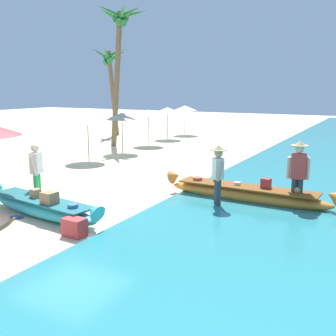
# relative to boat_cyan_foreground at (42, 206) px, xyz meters

# --- Properties ---
(ground_plane) EXTENTS (80.00, 80.00, 0.00)m
(ground_plane) POSITION_rel_boat_cyan_foreground_xyz_m (0.06, 0.90, -0.25)
(ground_plane) COLOR beige
(boat_cyan_foreground) EXTENTS (4.05, 1.18, 0.70)m
(boat_cyan_foreground) POSITION_rel_boat_cyan_foreground_xyz_m (0.00, 0.00, 0.00)
(boat_cyan_foreground) COLOR #33B2BC
(boat_cyan_foreground) RESTS_ON ground
(boat_orange_midground) EXTENTS (4.82, 0.87, 0.73)m
(boat_orange_midground) POSITION_rel_boat_cyan_foreground_xyz_m (3.96, 3.48, 0.01)
(boat_orange_midground) COLOR orange
(boat_orange_midground) RESTS_ON ground
(person_vendor_hatted) EXTENTS (0.48, 0.55, 1.66)m
(person_vendor_hatted) POSITION_rel_boat_cyan_foreground_xyz_m (3.48, 2.62, 0.71)
(person_vendor_hatted) COLOR #333842
(person_vendor_hatted) RESTS_ON ground
(person_tourist_customer) EXTENTS (0.39, 0.58, 1.63)m
(person_tourist_customer) POSITION_rel_boat_cyan_foreground_xyz_m (-0.89, 0.74, 0.67)
(person_tourist_customer) COLOR green
(person_tourist_customer) RESTS_ON ground
(person_vendor_assistant) EXTENTS (0.58, 0.44, 1.78)m
(person_vendor_assistant) POSITION_rel_boat_cyan_foreground_xyz_m (5.28, 3.48, 0.77)
(person_vendor_assistant) COLOR #333842
(person_vendor_assistant) RESTS_ON ground
(parasol_row_0) EXTENTS (1.60, 1.60, 1.91)m
(parasol_row_0) POSITION_rel_boat_cyan_foreground_xyz_m (-3.78, 6.39, 1.50)
(parasol_row_0) COLOR #8E6B47
(parasol_row_0) RESTS_ON ground
(parasol_row_1) EXTENTS (1.60, 1.60, 1.91)m
(parasol_row_1) POSITION_rel_boat_cyan_foreground_xyz_m (-3.79, 8.88, 1.50)
(parasol_row_1) COLOR #8E6B47
(parasol_row_1) RESTS_ON ground
(parasol_row_2) EXTENTS (1.60, 1.60, 1.91)m
(parasol_row_2) POSITION_rel_boat_cyan_foreground_xyz_m (-4.00, 11.66, 1.50)
(parasol_row_2) COLOR #8E6B47
(parasol_row_2) RESTS_ON ground
(parasol_row_3) EXTENTS (1.60, 1.60, 1.91)m
(parasol_row_3) POSITION_rel_boat_cyan_foreground_xyz_m (-4.42, 14.53, 1.50)
(parasol_row_3) COLOR #8E6B47
(parasol_row_3) RESTS_ON ground
(parasol_row_4) EXTENTS (1.60, 1.60, 1.91)m
(parasol_row_4) POSITION_rel_boat_cyan_foreground_xyz_m (-4.50, 17.07, 1.50)
(parasol_row_4) COLOR #8E6B47
(parasol_row_4) RESTS_ON ground
(palm_tree_tall_inland) EXTENTS (2.54, 2.62, 7.10)m
(palm_tree_tall_inland) POSITION_rel_boat_cyan_foreground_xyz_m (-5.13, 10.75, 5.52)
(palm_tree_tall_inland) COLOR brown
(palm_tree_tall_inland) RESTS_ON ground
(palm_tree_leaning_seaward) EXTENTS (2.27, 2.78, 5.67)m
(palm_tree_leaning_seaward) POSITION_rel_boat_cyan_foreground_xyz_m (-8.73, 14.82, 4.16)
(palm_tree_leaning_seaward) COLOR brown
(palm_tree_leaning_seaward) RESTS_ON ground
(cooler_box) EXTENTS (0.49, 0.34, 0.39)m
(cooler_box) POSITION_rel_boat_cyan_foreground_xyz_m (1.58, -0.64, -0.06)
(cooler_box) COLOR #C63838
(cooler_box) RESTS_ON ground
(paddle) EXTENTS (0.90, 1.79, 0.05)m
(paddle) POSITION_rel_boat_cyan_foreground_xyz_m (-0.22, -0.92, -0.22)
(paddle) COLOR #8E6B47
(paddle) RESTS_ON ground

